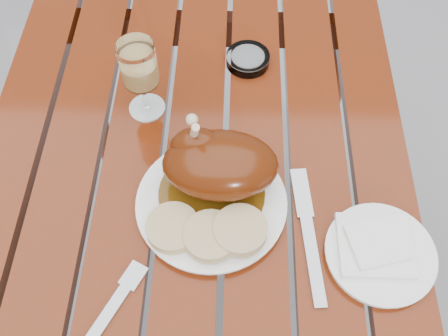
# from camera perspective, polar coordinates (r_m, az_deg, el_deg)

# --- Properties ---
(ground) EXTENTS (60.00, 60.00, 0.00)m
(ground) POSITION_cam_1_polar(r_m,az_deg,el_deg) (1.57, -2.29, -17.75)
(ground) COLOR slate
(ground) RESTS_ON ground
(table) EXTENTS (0.80, 1.20, 0.75)m
(table) POSITION_cam_1_polar(r_m,az_deg,el_deg) (1.22, -2.91, -13.35)
(table) COLOR maroon
(table) RESTS_ON ground
(dinner_plate) EXTENTS (0.32, 0.32, 0.02)m
(dinner_plate) POSITION_cam_1_polar(r_m,az_deg,el_deg) (0.87, -1.44, -4.08)
(dinner_plate) COLOR white
(dinner_plate) RESTS_ON table
(roast_duck) EXTENTS (0.21, 0.19, 0.14)m
(roast_duck) POSITION_cam_1_polar(r_m,az_deg,el_deg) (0.84, -0.87, 0.51)
(roast_duck) COLOR #543309
(roast_duck) RESTS_ON dinner_plate
(bread_dumplings) EXTENTS (0.20, 0.10, 0.03)m
(bread_dumplings) POSITION_cam_1_polar(r_m,az_deg,el_deg) (0.82, -1.87, -7.24)
(bread_dumplings) COLOR tan
(bread_dumplings) RESTS_ON dinner_plate
(wine_glass) EXTENTS (0.08, 0.08, 0.17)m
(wine_glass) POSITION_cam_1_polar(r_m,az_deg,el_deg) (0.94, -9.42, 9.93)
(wine_glass) COLOR #E9BC6A
(wine_glass) RESTS_ON table
(side_plate) EXTENTS (0.19, 0.19, 0.01)m
(side_plate) POSITION_cam_1_polar(r_m,az_deg,el_deg) (0.87, 17.40, -9.36)
(side_plate) COLOR white
(side_plate) RESTS_ON table
(napkin) EXTENTS (0.12, 0.11, 0.01)m
(napkin) POSITION_cam_1_polar(r_m,az_deg,el_deg) (0.86, 16.88, -8.44)
(napkin) COLOR white
(napkin) RESTS_ON side_plate
(ashtray) EXTENTS (0.11, 0.11, 0.02)m
(ashtray) POSITION_cam_1_polar(r_m,az_deg,el_deg) (1.07, 2.74, 12.31)
(ashtray) COLOR #B2B7BC
(ashtray) RESTS_ON table
(fork) EXTENTS (0.09, 0.15, 0.01)m
(fork) POSITION_cam_1_polar(r_m,az_deg,el_deg) (0.82, -13.14, -15.98)
(fork) COLOR gray
(fork) RESTS_ON table
(knife) EXTENTS (0.04, 0.22, 0.01)m
(knife) POSITION_cam_1_polar(r_m,az_deg,el_deg) (0.85, 9.82, -8.52)
(knife) COLOR gray
(knife) RESTS_ON table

